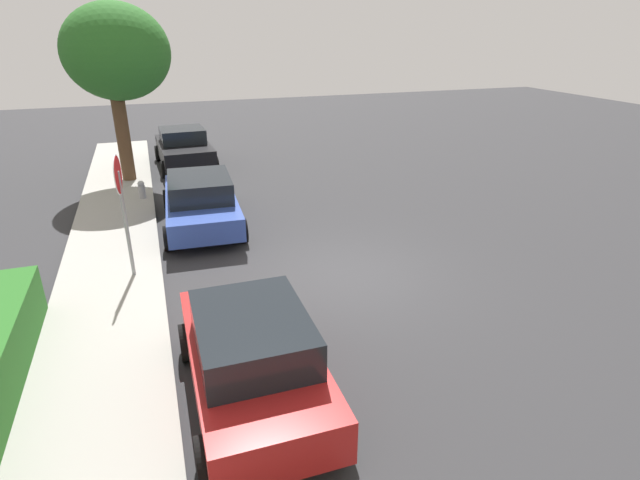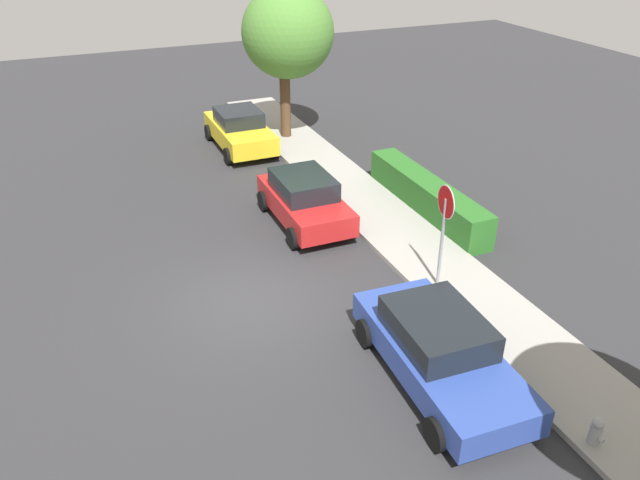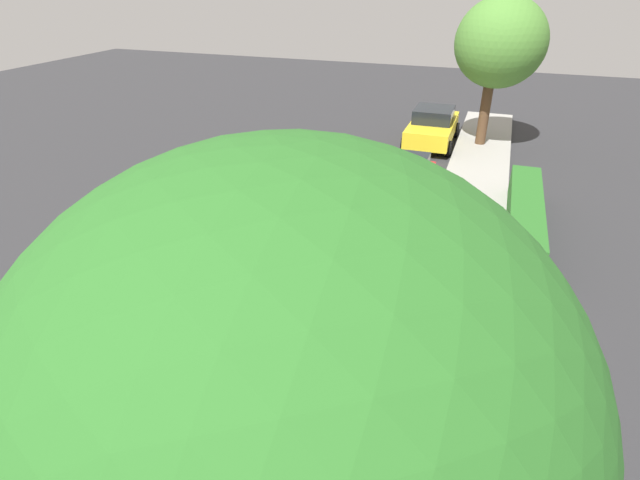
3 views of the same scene
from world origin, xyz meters
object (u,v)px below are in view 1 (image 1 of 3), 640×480
Objects in this scene: fire_hydrant at (142,191)px; street_tree_mid_block at (117,54)px; parked_car_red at (253,356)px; stop_sign at (121,196)px; parked_car_blue at (201,200)px; parked_car_black at (184,148)px.

street_tree_mid_block is at bearing 5.17° from fire_hydrant.
parked_car_red is at bearing -171.92° from fire_hydrant.
fire_hydrant is (5.55, -0.27, -1.60)m from stop_sign.
stop_sign is at bearing 20.25° from parked_car_red.
stop_sign reaches higher than fire_hydrant.
parked_car_blue is 1.15× the size of parked_car_black.
parked_car_red is 0.65× the size of street_tree_mid_block.
street_tree_mid_block reaches higher than parked_car_red.
parked_car_red is (-7.53, 0.12, 0.03)m from parked_car_blue.
stop_sign is 3.62m from parked_car_blue.
parked_car_black is at bearing -47.94° from street_tree_mid_block.
parked_car_red is at bearing 178.99° from parked_car_black.
stop_sign reaches higher than parked_car_blue.
stop_sign is at bearing 179.60° from street_tree_mid_block.
parked_car_blue is 6.49m from street_tree_mid_block.
street_tree_mid_block reaches higher than parked_car_black.
street_tree_mid_block is (5.07, 1.79, 3.64)m from parked_car_blue.
parked_car_blue is 6.80m from parked_car_black.
parked_car_red is 14.34m from parked_car_black.
stop_sign is 5.78m from fire_hydrant.
street_tree_mid_block is at bearing 19.41° from parked_car_blue.
fire_hydrant is at bearing 8.08° from parked_car_red.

